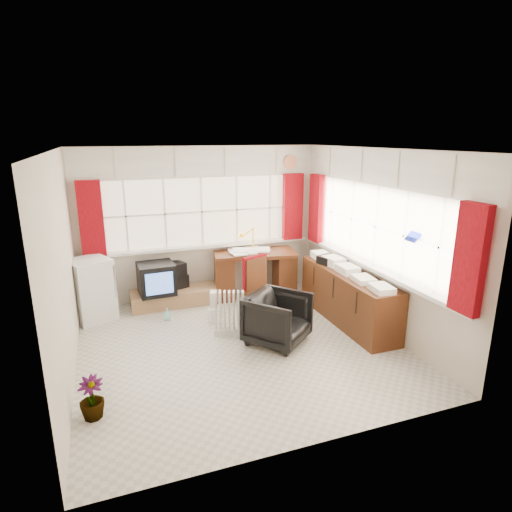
{
  "coord_description": "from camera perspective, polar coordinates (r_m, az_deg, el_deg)",
  "views": [
    {
      "loc": [
        -1.53,
        -4.84,
        2.66
      ],
      "look_at": [
        0.43,
        0.55,
        1.04
      ],
      "focal_mm": 30.0,
      "sensor_mm": 36.0,
      "label": 1
    }
  ],
  "objects": [
    {
      "name": "ground",
      "position": [
        5.73,
        -2.17,
        -11.84
      ],
      "size": [
        4.0,
        4.0,
        0.0
      ],
      "primitive_type": "plane",
      "color": "beige",
      "rests_on": "ground"
    },
    {
      "name": "curtains",
      "position": [
        6.38,
        3.07,
        4.91
      ],
      "size": [
        3.83,
        3.83,
        1.15
      ],
      "color": "maroon",
      "rests_on": "room_walls"
    },
    {
      "name": "crt_tv",
      "position": [
        6.87,
        -13.13,
        -2.97
      ],
      "size": [
        0.57,
        0.54,
        0.49
      ],
      "color": "black",
      "rests_on": "tv_bench"
    },
    {
      "name": "spray_bottle_a",
      "position": [
        6.34,
        -5.95,
        -7.59
      ],
      "size": [
        0.13,
        0.13,
        0.3
      ],
      "primitive_type": "imported",
      "rotation": [
        0.0,
        0.0,
        -0.08
      ],
      "color": "white",
      "rests_on": "ground"
    },
    {
      "name": "radiator",
      "position": [
        5.97,
        -3.56,
        -8.04
      ],
      "size": [
        0.44,
        0.29,
        0.62
      ],
      "color": "white",
      "rests_on": "ground"
    },
    {
      "name": "overhead_cabinets",
      "position": [
        6.35,
        3.45,
        12.09
      ],
      "size": [
        3.98,
        3.98,
        0.48
      ],
      "color": "white",
      "rests_on": "room_walls"
    },
    {
      "name": "hifi_stack",
      "position": [
        7.09,
        -11.7,
        -2.68
      ],
      "size": [
        0.67,
        0.55,
        0.42
      ],
      "color": "black",
      "rests_on": "tv_bench"
    },
    {
      "name": "desk_lamp",
      "position": [
        7.2,
        -0.41,
        2.9
      ],
      "size": [
        0.16,
        0.14,
        0.39
      ],
      "color": "yellow",
      "rests_on": "desk"
    },
    {
      "name": "mini_fridge",
      "position": [
        6.77,
        -21.15,
        -4.22
      ],
      "size": [
        0.72,
        0.72,
        0.93
      ],
      "color": "white",
      "rests_on": "ground"
    },
    {
      "name": "office_chair",
      "position": [
        5.68,
        2.91,
        -8.35
      ],
      "size": [
        1.03,
        1.03,
        0.67
      ],
      "primitive_type": "imported",
      "rotation": [
        0.0,
        0.0,
        0.7
      ],
      "color": "black",
      "rests_on": "ground"
    },
    {
      "name": "tv_bench",
      "position": [
        7.1,
        -10.73,
        -5.39
      ],
      "size": [
        1.4,
        0.5,
        0.25
      ],
      "primitive_type": "cube",
      "color": "#A27551",
      "rests_on": "ground"
    },
    {
      "name": "window_right",
      "position": [
        6.2,
        15.09,
        -0.8
      ],
      "size": [
        0.12,
        3.7,
        3.6
      ],
      "color": "#F9E5C5",
      "rests_on": "room_walls"
    },
    {
      "name": "room_walls",
      "position": [
        5.21,
        -2.34,
        2.94
      ],
      "size": [
        4.0,
        4.0,
        4.0
      ],
      "color": "beige",
      "rests_on": "ground"
    },
    {
      "name": "spray_bottle_b",
      "position": [
        6.56,
        -11.75,
        -7.57
      ],
      "size": [
        0.1,
        0.1,
        0.19
      ],
      "primitive_type": "imported",
      "rotation": [
        0.0,
        0.0,
        -0.26
      ],
      "color": "#8FD5D1",
      "rests_on": "ground"
    },
    {
      "name": "desk",
      "position": [
        7.27,
        -0.19,
        -2.03
      ],
      "size": [
        1.45,
        0.91,
        0.82
      ],
      "color": "#542713",
      "rests_on": "ground"
    },
    {
      "name": "credenza",
      "position": [
        6.42,
        12.14,
        -5.22
      ],
      "size": [
        0.5,
        2.0,
        0.85
      ],
      "color": "#542713",
      "rests_on": "ground"
    },
    {
      "name": "file_tray",
      "position": [
        6.65,
        9.98,
        -0.58
      ],
      "size": [
        0.39,
        0.44,
        0.12
      ],
      "primitive_type": "cube",
      "rotation": [
        0.0,
        0.0,
        0.36
      ],
      "color": "black",
      "rests_on": "credenza"
    },
    {
      "name": "task_chair",
      "position": [
        6.14,
        0.42,
        -4.42
      ],
      "size": [
        0.55,
        0.56,
        1.01
      ],
      "color": "black",
      "rests_on": "ground"
    },
    {
      "name": "flower_vase",
      "position": [
        4.63,
        -21.09,
        -17.27
      ],
      "size": [
        0.29,
        0.29,
        0.43
      ],
      "primitive_type": "imported",
      "rotation": [
        0.0,
        0.0,
        -0.2
      ],
      "color": "black",
      "rests_on": "ground"
    },
    {
      "name": "window_back",
      "position": [
        7.16,
        -7.03,
        1.85
      ],
      "size": [
        3.7,
        0.12,
        3.6
      ],
      "color": "#F9E5C5",
      "rests_on": "room_walls"
    }
  ]
}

